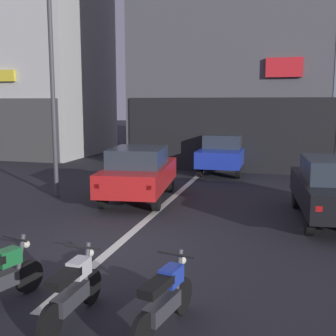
{
  "coord_description": "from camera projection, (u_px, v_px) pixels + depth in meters",
  "views": [
    {
      "loc": [
        3.3,
        -7.99,
        2.99
      ],
      "look_at": [
        0.61,
        2.0,
        1.4
      ],
      "focal_mm": 45.59,
      "sensor_mm": 36.0,
      "label": 1
    }
  ],
  "objects": [
    {
      "name": "car_blue_down_street",
      "position": [
        223.0,
        152.0,
        18.32
      ],
      "size": [
        1.8,
        4.12,
        1.64
      ],
      "color": "black",
      "rests_on": "ground"
    },
    {
      "name": "car_black_parked_kerbside",
      "position": [
        335.0,
        187.0,
        10.68
      ],
      "size": [
        2.1,
        4.23,
        1.64
      ],
      "color": "black",
      "rests_on": "ground"
    },
    {
      "name": "street_lamp",
      "position": [
        52.0,
        68.0,
        13.12
      ],
      "size": [
        0.36,
        0.36,
        6.64
      ],
      "color": "#47474C",
      "rests_on": "ground"
    },
    {
      "name": "motorcycle_blue_row_centre",
      "position": [
        165.0,
        299.0,
        5.57
      ],
      "size": [
        0.55,
        1.65,
        0.98
      ],
      "color": "black",
      "rests_on": "ground"
    },
    {
      "name": "ground_plane",
      "position": [
        115.0,
        247.0,
        8.93
      ],
      "size": [
        120.0,
        120.0,
        0.0
      ],
      "primitive_type": "plane",
      "color": "#232328"
    },
    {
      "name": "lane_centre_line",
      "position": [
        181.0,
        190.0,
        14.65
      ],
      "size": [
        0.2,
        18.0,
        0.01
      ],
      "primitive_type": "cube",
      "color": "silver",
      "rests_on": "ground"
    },
    {
      "name": "car_red_crossing_near",
      "position": [
        139.0,
        172.0,
        13.11
      ],
      "size": [
        2.21,
        4.27,
        1.64
      ],
      "color": "black",
      "rests_on": "ground"
    },
    {
      "name": "motorcycle_white_row_left_mid",
      "position": [
        73.0,
        290.0,
        5.83
      ],
      "size": [
        0.55,
        1.67,
        0.98
      ],
      "color": "black",
      "rests_on": "ground"
    }
  ]
}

